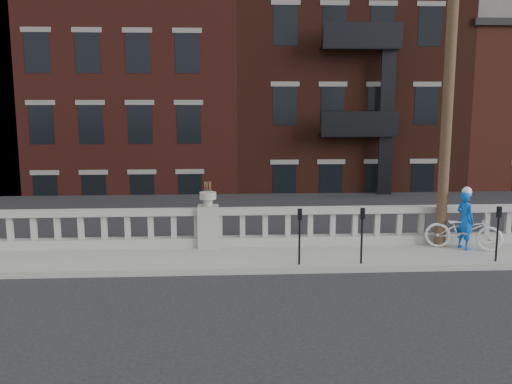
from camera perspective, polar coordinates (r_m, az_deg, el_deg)
ground at (r=11.69m, az=-5.24°, el=-11.18°), size 120.00×120.00×0.00m
sidewalk at (r=14.51m, az=-4.85°, el=-6.68°), size 32.00×2.20×0.15m
balustrade at (r=15.29m, az=-4.79°, el=-3.65°), size 28.00×0.34×1.03m
planter_pedestal at (r=15.25m, az=-4.80°, el=-2.95°), size 0.55×0.55×1.76m
lower_level at (r=34.00m, az=-3.07°, el=7.11°), size 80.00×44.00×20.80m
utility_pole at (r=15.66m, az=18.88°, el=13.13°), size 1.60×0.28×10.00m
parking_meter_b at (r=13.57m, az=4.38°, el=-3.82°), size 0.10×0.09×1.36m
parking_meter_c at (r=13.84m, az=10.56°, el=-3.68°), size 0.10×0.09×1.36m
parking_meter_d at (r=14.99m, az=23.04°, el=-3.28°), size 0.10×0.09×1.36m
bicycle at (r=15.92m, az=20.04°, el=-3.61°), size 2.05×1.37×1.02m
cyclist at (r=15.92m, az=20.18°, el=-2.64°), size 0.55×0.66×1.55m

